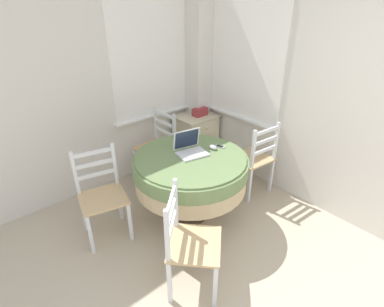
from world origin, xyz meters
TOP-DOWN VIEW (x-y plane):
  - corner_room_shell at (1.11, 1.82)m, footprint 4.22×4.75m
  - round_dining_table at (0.74, 1.68)m, footprint 1.18×1.18m
  - laptop at (0.79, 1.74)m, footprint 0.34×0.31m
  - computer_mouse at (1.03, 1.65)m, footprint 0.06×0.09m
  - cell_phone at (1.12, 1.64)m, footprint 0.08×0.12m
  - dining_chair_near_back_window at (0.94, 2.57)m, footprint 0.42×0.45m
  - dining_chair_near_right_window at (1.63, 1.54)m, footprint 0.47×0.44m
  - dining_chair_camera_near at (0.15, 1.01)m, footprint 0.59×0.59m
  - dining_chair_left_flank at (-0.08, 2.05)m, footprint 0.52×0.50m
  - corner_cabinet at (1.66, 2.63)m, footprint 0.55×0.47m
  - storage_box at (1.70, 2.59)m, footprint 0.21×0.12m

SIDE VIEW (x-z plane):
  - corner_cabinet at x=1.66m, z-range 0.00..0.69m
  - dining_chair_near_back_window at x=0.94m, z-range -0.01..0.92m
  - dining_chair_near_right_window at x=1.63m, z-range -0.01..0.92m
  - dining_chair_camera_near at x=0.15m, z-range -0.01..0.92m
  - dining_chair_left_flank at x=-0.08m, z-range -0.01..0.92m
  - round_dining_table at x=0.74m, z-range 0.22..0.97m
  - storage_box at x=1.70m, z-range 0.69..0.80m
  - cell_phone at x=1.12m, z-range 0.75..0.76m
  - computer_mouse at x=1.03m, z-range 0.75..0.80m
  - laptop at x=0.79m, z-range 0.68..0.92m
  - corner_room_shell at x=1.11m, z-range 0.00..2.55m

